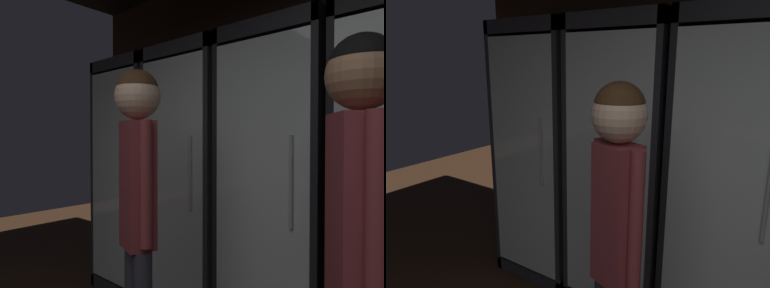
# 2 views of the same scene
# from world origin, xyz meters

# --- Properties ---
(cooler_far_left) EXTENTS (0.68, 0.61, 2.07)m
(cooler_far_left) POSITION_xyz_m (-2.15, 2.73, 1.01)
(cooler_far_left) COLOR #2B2B30
(cooler_far_left) RESTS_ON ground
(cooler_left) EXTENTS (0.68, 0.61, 2.07)m
(cooler_left) POSITION_xyz_m (-1.43, 2.73, 1.02)
(cooler_left) COLOR #2B2B30
(cooler_left) RESTS_ON ground
(cooler_center) EXTENTS (0.68, 0.61, 2.07)m
(cooler_center) POSITION_xyz_m (-0.71, 2.73, 1.02)
(cooler_center) COLOR black
(cooler_center) RESTS_ON ground
(shopper_near) EXTENTS (0.27, 0.23, 1.71)m
(shopper_near) POSITION_xyz_m (-1.00, 1.75, 1.13)
(shopper_near) COLOR #2D2D38
(shopper_near) RESTS_ON ground
(shopper_far) EXTENTS (0.26, 0.28, 1.70)m
(shopper_far) POSITION_xyz_m (-0.02, 1.85, 1.05)
(shopper_far) COLOR brown
(shopper_far) RESTS_ON ground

